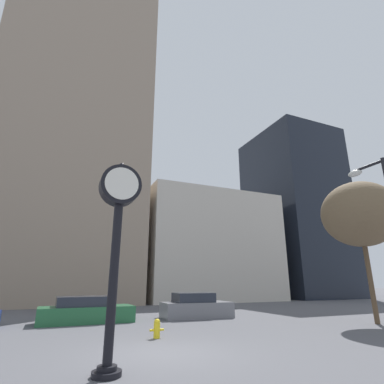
% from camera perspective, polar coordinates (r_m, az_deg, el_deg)
% --- Properties ---
extents(ground_plane, '(200.00, 200.00, 0.00)m').
position_cam_1_polar(ground_plane, '(9.80, -5.87, -28.29)').
color(ground_plane, '#515156').
extents(building_tall_tower, '(14.90, 12.00, 38.72)m').
position_cam_1_polar(building_tall_tower, '(37.42, -21.25, 12.14)').
color(building_tall_tower, gray).
rests_on(building_tall_tower, ground_plane).
extents(building_storefront_row, '(15.29, 12.00, 11.84)m').
position_cam_1_polar(building_storefront_row, '(36.84, 1.95, -10.64)').
color(building_storefront_row, beige).
rests_on(building_storefront_row, ground_plane).
extents(building_glass_modern, '(10.45, 12.00, 23.38)m').
position_cam_1_polar(building_glass_modern, '(46.11, 18.96, -3.72)').
color(building_glass_modern, black).
rests_on(building_glass_modern, ground_plane).
extents(street_clock, '(1.03, 0.65, 4.98)m').
position_cam_1_polar(street_clock, '(7.71, -13.98, -5.38)').
color(street_clock, black).
rests_on(street_clock, ground_plane).
extents(car_green, '(4.65, 2.03, 1.27)m').
position_cam_1_polar(car_green, '(17.26, -19.59, -20.64)').
color(car_green, '#236038').
rests_on(car_green, ground_plane).
extents(car_grey, '(4.07, 2.10, 1.37)m').
position_cam_1_polar(car_grey, '(18.58, 0.73, -21.07)').
color(car_grey, slate).
rests_on(car_grey, ground_plane).
extents(fire_hydrant_near, '(0.54, 0.23, 0.67)m').
position_cam_1_polar(fire_hydrant_near, '(12.16, -6.71, -24.39)').
color(fire_hydrant_near, yellow).
rests_on(fire_hydrant_near, ground_plane).
extents(street_lamp_right, '(0.36, 1.57, 6.41)m').
position_cam_1_polar(street_lamp_right, '(12.94, 32.67, -3.94)').
color(street_lamp_right, black).
rests_on(street_lamp_right, ground_plane).
extents(bare_tree, '(3.91, 3.91, 7.28)m').
position_cam_1_polar(bare_tree, '(18.66, 29.29, -3.70)').
color(bare_tree, brown).
rests_on(bare_tree, ground_plane).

